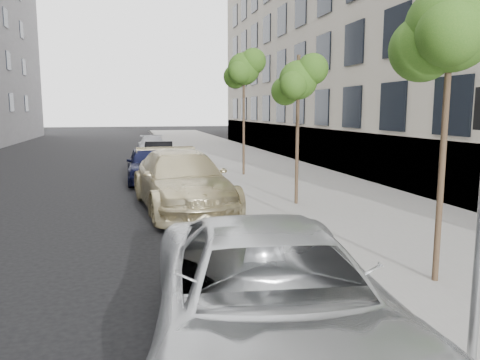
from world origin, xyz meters
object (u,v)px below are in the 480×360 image
object	(u,v)px
tree_mid	(299,80)
sedan_black	(159,155)
sedan_rear	(153,146)
sedan_blue	(149,164)
suv	(182,181)
tree_near	(453,27)
minivan	(272,302)
tree_far	(244,69)

from	to	relation	value
tree_mid	sedan_black	bearing A→B (deg)	106.88
tree_mid	sedan_rear	world-z (taller)	tree_mid
sedan_blue	sedan_black	xyz separation A→B (m)	(0.72, 4.71, -0.07)
suv	sedan_black	size ratio (longest dim) A/B	1.47
tree_near	sedan_blue	size ratio (longest dim) A/B	1.13
sedan_black	sedan_rear	bearing A→B (deg)	95.15
minivan	sedan_rear	world-z (taller)	minivan
tree_far	sedan_black	xyz separation A→B (m)	(-3.33, 4.46, -3.92)
sedan_blue	sedan_rear	xyz separation A→B (m)	(0.72, 10.87, -0.09)
tree_near	suv	xyz separation A→B (m)	(-3.33, 7.11, -3.27)
sedan_black	tree_far	bearing A→B (deg)	-48.14
sedan_blue	minivan	bearing A→B (deg)	-87.06
minivan	sedan_black	xyz separation A→B (m)	(0.00, 19.12, -0.13)
sedan_blue	tree_far	bearing A→B (deg)	3.54
tree_far	sedan_blue	distance (m)	5.59
tree_far	minivan	size ratio (longest dim) A/B	0.93
tree_mid	suv	bearing A→B (deg)	169.59
tree_mid	suv	world-z (taller)	tree_mid
suv	minivan	bearing A→B (deg)	-95.13
tree_mid	sedan_black	xyz separation A→B (m)	(-3.33, 10.96, -3.07)
tree_far	suv	xyz separation A→B (m)	(-3.33, -5.89, -3.72)
minivan	sedan_black	bearing A→B (deg)	96.55
tree_near	suv	bearing A→B (deg)	115.07
suv	sedan_rear	bearing A→B (deg)	84.87
minivan	tree_near	bearing A→B (deg)	33.09
tree_near	minivan	size ratio (longest dim) A/B	0.85
sedan_rear	suv	bearing A→B (deg)	-88.76
sedan_black	minivan	bearing A→B (deg)	-84.85
tree_near	sedan_rear	size ratio (longest dim) A/B	1.10
suv	sedan_rear	xyz separation A→B (m)	(0.00, 16.52, -0.21)
tree_near	sedan_blue	distance (m)	13.80
sedan_black	tree_mid	bearing A→B (deg)	-67.97
tree_far	suv	size ratio (longest dim) A/B	0.90
minivan	sedan_blue	size ratio (longest dim) A/B	1.33
tree_far	sedan_rear	world-z (taller)	tree_far
tree_near	tree_far	world-z (taller)	tree_far
tree_near	sedan_blue	world-z (taller)	tree_near
sedan_black	sedan_rear	xyz separation A→B (m)	(0.00, 6.17, -0.02)
tree_near	tree_mid	world-z (taller)	tree_near
suv	sedan_blue	xyz separation A→B (m)	(-0.72, 5.64, -0.12)
minivan	suv	distance (m)	8.77
tree_mid	suv	size ratio (longest dim) A/B	0.74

